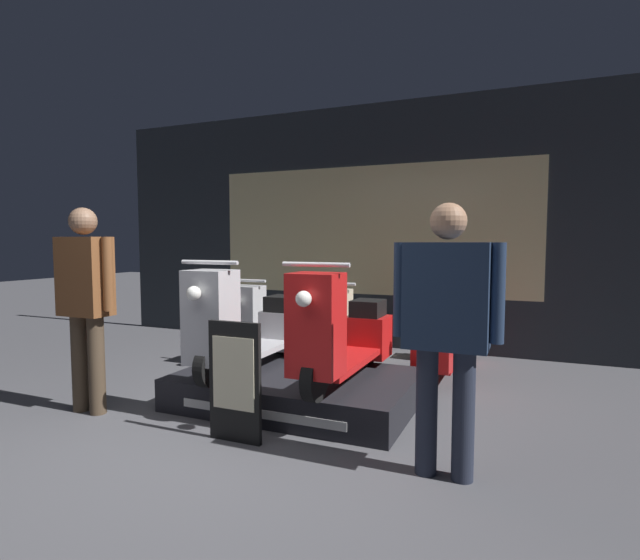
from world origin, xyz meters
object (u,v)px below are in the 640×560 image
at_px(scooter_backrow_2, 442,339).
at_px(price_sign_board, 235,381).
at_px(scooter_display_right, 343,334).
at_px(scooter_backrow_0, 270,326).
at_px(scooter_display_left, 248,327).
at_px(scooter_backrow_1, 350,332).
at_px(person_left_browsing, 86,293).
at_px(person_right_browsing, 447,315).

relative_size(scooter_backrow_2, price_sign_board, 1.95).
xyz_separation_m(scooter_display_right, scooter_backrow_0, (-1.52, 1.53, -0.27)).
height_order(scooter_display_left, scooter_backrow_1, scooter_display_left).
bearing_deg(scooter_display_right, person_left_browsing, -157.68).
relative_size(scooter_backrow_0, price_sign_board, 1.95).
xyz_separation_m(scooter_backrow_2, price_sign_board, (-1.03, -2.37, 0.05)).
bearing_deg(scooter_backrow_1, scooter_backrow_2, 0.00).
bearing_deg(person_left_browsing, person_right_browsing, 0.00).
height_order(scooter_display_right, person_left_browsing, person_left_browsing).
bearing_deg(person_right_browsing, scooter_display_left, 156.61).
bearing_deg(person_right_browsing, scooter_backrow_1, 121.66).
distance_m(scooter_display_right, scooter_backrow_0, 2.18).
bearing_deg(price_sign_board, person_right_browsing, 1.68).
bearing_deg(scooter_display_left, price_sign_board, -64.44).
distance_m(person_right_browsing, price_sign_board, 1.54).
bearing_deg(scooter_backrow_2, scooter_display_left, -133.08).
distance_m(scooter_backrow_0, person_right_browsing, 3.44).
distance_m(scooter_display_right, scooter_backrow_2, 1.65).
bearing_deg(scooter_backrow_0, person_left_browsing, -100.02).
distance_m(scooter_display_right, person_right_browsing, 1.27).
relative_size(scooter_backrow_1, person_right_browsing, 1.02).
xyz_separation_m(scooter_display_right, price_sign_board, (-0.49, -0.84, -0.22)).
xyz_separation_m(scooter_backrow_2, person_right_browsing, (0.40, -2.33, 0.59)).
relative_size(scooter_backrow_0, scooter_backrow_1, 1.00).
relative_size(scooter_backrow_0, scooter_backrow_2, 1.00).
bearing_deg(scooter_backrow_1, person_right_browsing, -58.34).
bearing_deg(scooter_display_left, scooter_display_right, 0.00).
height_order(scooter_backrow_1, price_sign_board, scooter_backrow_1).
relative_size(scooter_display_right, price_sign_board, 1.95).
distance_m(scooter_backrow_0, scooter_backrow_1, 1.03).
height_order(person_left_browsing, price_sign_board, person_left_browsing).
distance_m(scooter_display_left, scooter_backrow_0, 1.68).
bearing_deg(scooter_display_right, scooter_backrow_1, 107.78).
bearing_deg(scooter_display_left, scooter_backrow_2, 46.92).
bearing_deg(scooter_backrow_1, scooter_display_left, -104.68).
relative_size(scooter_display_left, scooter_backrow_2, 1.00).
xyz_separation_m(scooter_backrow_0, price_sign_board, (1.03, -2.37, 0.05)).
distance_m(scooter_backrow_2, price_sign_board, 2.59).
bearing_deg(scooter_backrow_0, scooter_display_right, -45.18).
height_order(scooter_backrow_2, person_left_browsing, person_left_browsing).
bearing_deg(person_left_browsing, scooter_display_left, 37.34).
distance_m(person_left_browsing, price_sign_board, 1.54).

